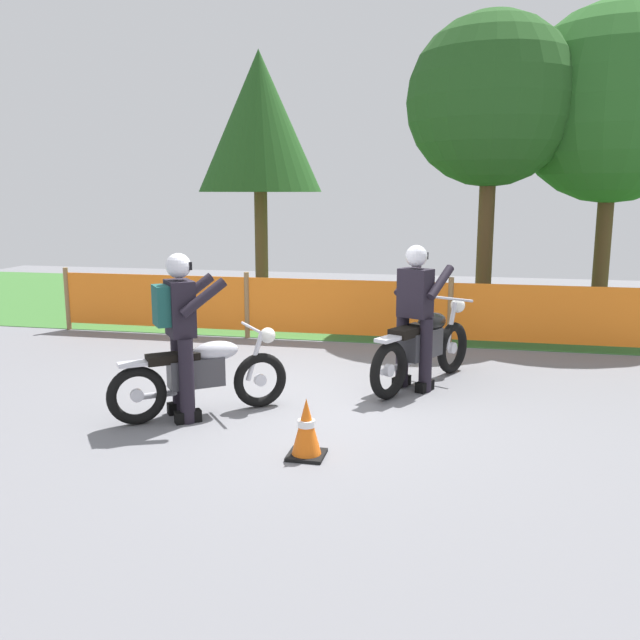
{
  "coord_description": "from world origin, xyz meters",
  "views": [
    {
      "loc": [
        1.73,
        -6.87,
        2.27
      ],
      "look_at": [
        0.23,
        0.17,
        0.9
      ],
      "focal_mm": 37.53,
      "sensor_mm": 36.0,
      "label": 1
    }
  ],
  "objects_px": {
    "motorcycle_lead": "(202,374)",
    "rider_trailing": "(416,312)",
    "rider_lead": "(180,327)",
    "traffic_cone": "(306,428)",
    "motorcycle_trailing": "(424,346)"
  },
  "relations": [
    {
      "from": "traffic_cone",
      "to": "motorcycle_lead",
      "type": "bearing_deg",
      "value": 146.49
    },
    {
      "from": "motorcycle_lead",
      "to": "motorcycle_trailing",
      "type": "bearing_deg",
      "value": -0.84
    },
    {
      "from": "rider_lead",
      "to": "traffic_cone",
      "type": "height_order",
      "value": "rider_lead"
    },
    {
      "from": "motorcycle_trailing",
      "to": "rider_trailing",
      "type": "bearing_deg",
      "value": -179.43
    },
    {
      "from": "motorcycle_lead",
      "to": "rider_trailing",
      "type": "xyz_separation_m",
      "value": [
        2.07,
        1.43,
        0.48
      ]
    },
    {
      "from": "rider_lead",
      "to": "traffic_cone",
      "type": "bearing_deg",
      "value": -64.13
    },
    {
      "from": "motorcycle_trailing",
      "to": "traffic_cone",
      "type": "height_order",
      "value": "motorcycle_trailing"
    },
    {
      "from": "motorcycle_lead",
      "to": "traffic_cone",
      "type": "xyz_separation_m",
      "value": [
        1.31,
        -0.87,
        -0.18
      ]
    },
    {
      "from": "motorcycle_lead",
      "to": "rider_lead",
      "type": "distance_m",
      "value": 0.56
    },
    {
      "from": "rider_trailing",
      "to": "rider_lead",
      "type": "bearing_deg",
      "value": 152.63
    },
    {
      "from": "rider_lead",
      "to": "traffic_cone",
      "type": "relative_size",
      "value": 3.19
    },
    {
      "from": "motorcycle_lead",
      "to": "rider_trailing",
      "type": "bearing_deg",
      "value": -2.88
    },
    {
      "from": "motorcycle_lead",
      "to": "traffic_cone",
      "type": "relative_size",
      "value": 2.95
    },
    {
      "from": "rider_lead",
      "to": "rider_trailing",
      "type": "bearing_deg",
      "value": -2.62
    },
    {
      "from": "rider_trailing",
      "to": "traffic_cone",
      "type": "distance_m",
      "value": 2.51
    }
  ]
}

